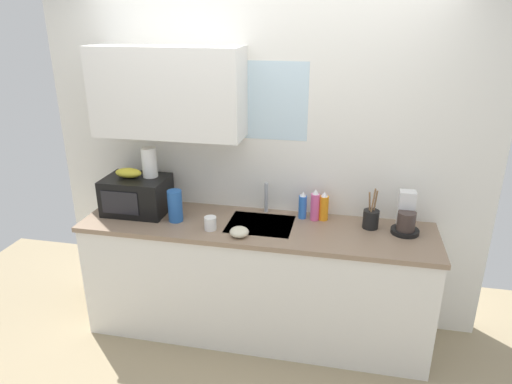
# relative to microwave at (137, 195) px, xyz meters

# --- Properties ---
(kitchen_wall_assembly) EXTENTS (3.28, 0.42, 2.50)m
(kitchen_wall_assembly) POSITION_rel_microwave_xyz_m (0.79, 0.26, 0.33)
(kitchen_wall_assembly) COLOR white
(kitchen_wall_assembly) RESTS_ON ground
(counter_unit) EXTENTS (2.51, 0.63, 0.90)m
(counter_unit) POSITION_rel_microwave_xyz_m (0.92, -0.05, -0.58)
(counter_unit) COLOR white
(counter_unit) RESTS_ON ground
(sink_faucet) EXTENTS (0.03, 0.03, 0.23)m
(sink_faucet) POSITION_rel_microwave_xyz_m (0.95, 0.19, -0.02)
(sink_faucet) COLOR #B2B5BA
(sink_faucet) RESTS_ON counter_unit
(microwave) EXTENTS (0.46, 0.35, 0.27)m
(microwave) POSITION_rel_microwave_xyz_m (0.00, 0.00, 0.00)
(microwave) COLOR black
(microwave) RESTS_ON counter_unit
(banana_bunch) EXTENTS (0.20, 0.11, 0.07)m
(banana_bunch) POSITION_rel_microwave_xyz_m (-0.05, 0.00, 0.17)
(banana_bunch) COLOR gold
(banana_bunch) RESTS_ON microwave
(paper_towel_roll) EXTENTS (0.11, 0.11, 0.22)m
(paper_towel_roll) POSITION_rel_microwave_xyz_m (0.10, 0.05, 0.24)
(paper_towel_roll) COLOR white
(paper_towel_roll) RESTS_ON microwave
(coffee_maker) EXTENTS (0.19, 0.21, 0.28)m
(coffee_maker) POSITION_rel_microwave_xyz_m (1.94, 0.06, -0.03)
(coffee_maker) COLOR black
(coffee_maker) RESTS_ON counter_unit
(dish_soap_bottle_blue) EXTENTS (0.06, 0.06, 0.21)m
(dish_soap_bottle_blue) POSITION_rel_microwave_xyz_m (1.23, 0.14, -0.04)
(dish_soap_bottle_blue) COLOR blue
(dish_soap_bottle_blue) RESTS_ON counter_unit
(dish_soap_bottle_pink) EXTENTS (0.06, 0.06, 0.23)m
(dish_soap_bottle_pink) POSITION_rel_microwave_xyz_m (1.32, 0.13, -0.02)
(dish_soap_bottle_pink) COLOR #E55999
(dish_soap_bottle_pink) RESTS_ON counter_unit
(dish_soap_bottle_orange) EXTENTS (0.07, 0.07, 0.22)m
(dish_soap_bottle_orange) POSITION_rel_microwave_xyz_m (1.38, 0.14, -0.03)
(dish_soap_bottle_orange) COLOR orange
(dish_soap_bottle_orange) RESTS_ON counter_unit
(cereal_canister) EXTENTS (0.10, 0.10, 0.23)m
(cereal_canister) POSITION_rel_microwave_xyz_m (0.34, -0.10, -0.02)
(cereal_canister) COLOR #2659A5
(cereal_canister) RESTS_ON counter_unit
(mug_white) EXTENTS (0.08, 0.08, 0.09)m
(mug_white) POSITION_rel_microwave_xyz_m (0.63, -0.19, -0.09)
(mug_white) COLOR white
(mug_white) RESTS_ON counter_unit
(utensil_crock) EXTENTS (0.11, 0.11, 0.30)m
(utensil_crock) POSITION_rel_microwave_xyz_m (1.71, 0.07, -0.06)
(utensil_crock) COLOR black
(utensil_crock) RESTS_ON counter_unit
(small_bowl) EXTENTS (0.13, 0.13, 0.06)m
(small_bowl) POSITION_rel_microwave_xyz_m (0.85, -0.25, -0.10)
(small_bowl) COLOR beige
(small_bowl) RESTS_ON counter_unit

